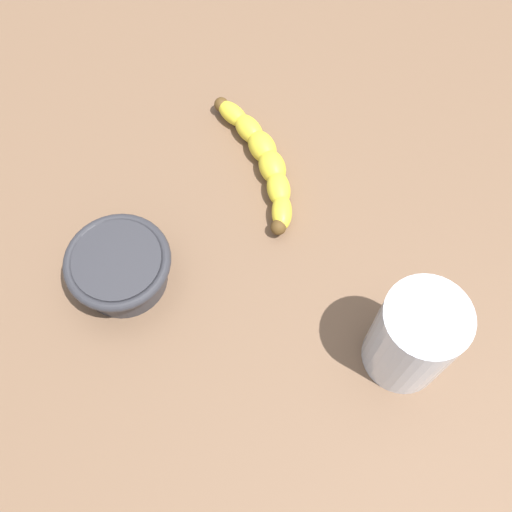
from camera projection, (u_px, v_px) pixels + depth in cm
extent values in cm
cube|color=brown|center=(283.00, 214.00, 77.66)|extent=(120.00, 120.00, 3.00)
ellipsoid|color=yellow|center=(281.00, 212.00, 74.14)|extent=(3.48, 5.46, 2.53)
ellipsoid|color=yellow|center=(279.00, 188.00, 75.61)|extent=(4.53, 5.77, 2.95)
ellipsoid|color=yellow|center=(272.00, 167.00, 77.05)|extent=(5.42, 6.06, 3.36)
ellipsoid|color=yellow|center=(262.00, 147.00, 78.41)|extent=(5.79, 6.05, 3.36)
ellipsoid|color=yellow|center=(249.00, 129.00, 79.67)|extent=(5.73, 5.58, 2.95)
ellipsoid|color=yellow|center=(233.00, 114.00, 80.79)|extent=(5.62, 4.87, 2.53)
sphere|color=#513819|center=(281.00, 228.00, 73.15)|extent=(1.96, 1.96, 1.96)
sphere|color=#513819|center=(221.00, 104.00, 81.50)|extent=(1.96, 1.96, 1.96)
cylinder|color=silver|center=(414.00, 337.00, 62.09)|extent=(8.80, 8.80, 12.84)
cylinder|color=#E7A7B0|center=(411.00, 341.00, 63.10)|extent=(8.30, 8.30, 10.09)
cylinder|color=#2D2D33|center=(121.00, 269.00, 69.54)|extent=(10.17, 10.17, 5.49)
torus|color=#2D2D33|center=(117.00, 261.00, 67.61)|extent=(12.25, 12.25, 1.20)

